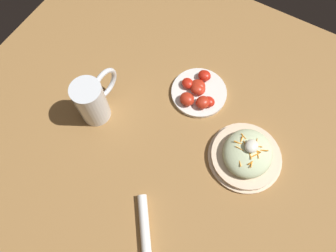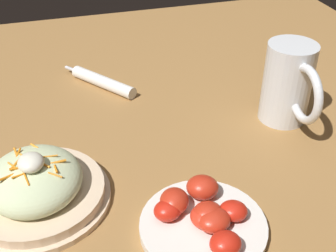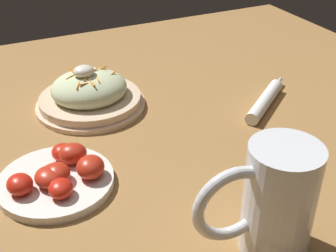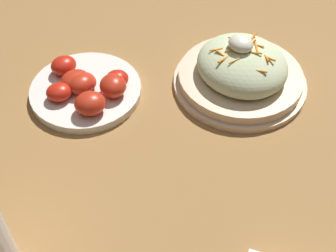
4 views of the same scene
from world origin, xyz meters
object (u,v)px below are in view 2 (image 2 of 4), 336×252
Objects in this scene: beer_mug at (288,86)px; tomato_plate at (203,219)px; napkin_roll at (103,82)px; salad_plate at (36,186)px.

tomato_plate is at bearing 131.65° from beer_mug.
beer_mug is 0.41m from napkin_roll.
salad_plate is at bearing 101.90° from beer_mug.
beer_mug reaches higher than tomato_plate.
salad_plate is 0.27m from tomato_plate.
tomato_plate is (-0.47, -0.07, 0.00)m from napkin_roll.
beer_mug is 0.96× the size of napkin_roll.
tomato_plate is at bearing -118.48° from salad_plate.
beer_mug is at bearing -78.10° from salad_plate.
beer_mug is (0.10, -0.49, 0.05)m from salad_plate.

